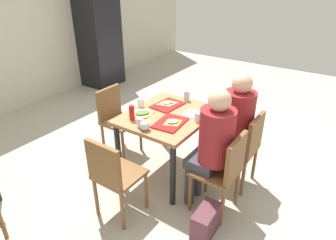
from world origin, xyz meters
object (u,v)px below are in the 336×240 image
chair_near_left (224,169)px  condiment_bottle (132,113)px  main_table (168,123)px  person_in_brown_jacket (234,121)px  plastic_cup_c (140,122)px  chair_near_right (244,145)px  tray_red_near (170,123)px  soda_can (187,96)px  plastic_cup_a (141,103)px  chair_left_end (113,174)px  plastic_cup_b (198,117)px  paper_plate_near_edge (193,114)px  chair_far_side (116,116)px  handbag (206,222)px  foil_bundle (145,126)px  person_in_red (212,142)px  pizza_slice_b (167,103)px  pizza_slice_c (142,113)px  drink_fridge (99,38)px  tray_red_far (168,105)px  paper_plate_center (143,113)px  pizza_slice_a (173,122)px

chair_near_left → condiment_bottle: bearing=94.2°
main_table → person_in_brown_jacket: bearing=-69.2°
plastic_cup_c → chair_near_right: bearing=-53.0°
tray_red_near → soda_can: size_ratio=2.95×
chair_near_left → plastic_cup_a: chair_near_left is taller
chair_left_end → plastic_cup_b: (0.91, -0.36, 0.30)m
main_table → paper_plate_near_edge: (0.15, -0.23, 0.11)m
chair_far_side → plastic_cup_c: chair_far_side is taller
plastic_cup_b → handbag: 1.02m
foil_bundle → plastic_cup_a: bearing=43.2°
person_in_red → plastic_cup_a: 1.04m
chair_near_right → soda_can: size_ratio=7.03×
tray_red_near → soda_can: bearing=15.5°
chair_near_right → pizza_slice_b: (-0.05, 0.95, 0.27)m
pizza_slice_b → chair_left_end: bearing=-172.4°
person_in_brown_jacket → tray_red_near: bearing=129.6°
pizza_slice_c → drink_fridge: (1.93, 2.63, 0.18)m
soda_can → handbag: size_ratio=0.38×
chair_near_left → tray_red_far: (0.43, 0.93, 0.25)m
chair_left_end → condiment_bottle: condiment_bottle is taller
plastic_cup_a → drink_fridge: bearing=54.5°
person_in_brown_jacket → tray_red_far: bearing=95.5°
pizza_slice_c → handbag: 1.29m
tray_red_near → pizza_slice_b: bearing=37.7°
tray_red_near → paper_plate_center: 0.38m
tray_red_near → pizza_slice_a: size_ratio=1.69×
tray_red_near → pizza_slice_a: bearing=-65.8°
foil_bundle → handbag: bearing=-102.3°
tray_red_near → paper_plate_center: bearing=86.2°
tray_red_far → pizza_slice_a: (-0.34, -0.30, 0.02)m
main_table → tray_red_near: tray_red_near is taller
person_in_red → pizza_slice_b: size_ratio=5.52×
foil_bundle → handbag: 1.05m
person_in_red → condiment_bottle: person_in_red is taller
tray_red_far → pizza_slice_b: (0.03, 0.02, 0.02)m
person_in_red → tray_red_near: (0.08, 0.52, 0.01)m
pizza_slice_c → plastic_cup_a: bearing=43.1°
pizza_slice_c → plastic_cup_b: bearing=-71.4°
person_in_brown_jacket → tray_red_near: (-0.43, 0.52, 0.01)m
plastic_cup_b → plastic_cup_c: same height
chair_near_right → handbag: chair_near_right is taller
person_in_red → condiment_bottle: size_ratio=7.93×
person_in_brown_jacket → plastic_cup_b: 0.38m
pizza_slice_b → handbag: (-0.80, -0.96, -0.63)m
tray_red_near → pizza_slice_b: pizza_slice_b is taller
paper_plate_near_edge → foil_bundle: foil_bundle is taller
tray_red_far → soda_can: size_ratio=2.95×
plastic_cup_a → soda_can: bearing=-36.5°
paper_plate_center → plastic_cup_a: size_ratio=2.20×
chair_near_left → tray_red_near: 0.71m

